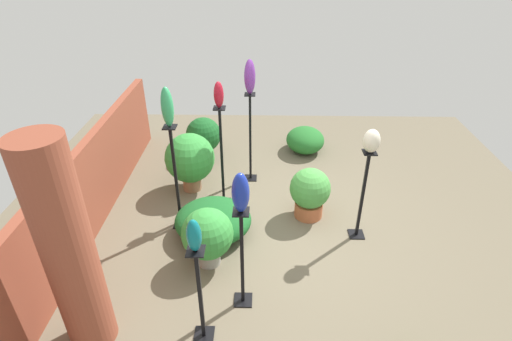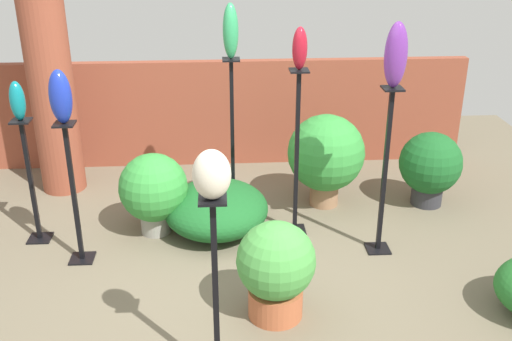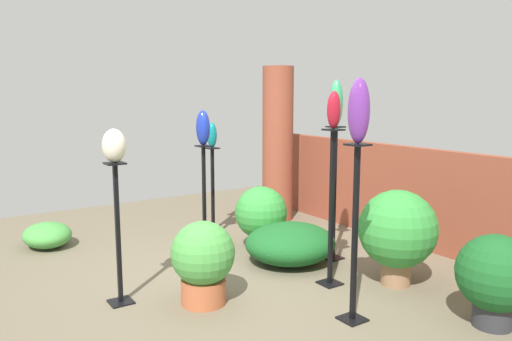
% 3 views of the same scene
% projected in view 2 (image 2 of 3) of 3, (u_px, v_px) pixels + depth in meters
% --- Properties ---
extents(ground_plane, '(8.00, 8.00, 0.00)m').
position_uv_depth(ground_plane, '(224.00, 282.00, 4.77)').
color(ground_plane, '#6B604C').
extents(brick_wall_back, '(5.60, 0.12, 1.21)m').
position_uv_depth(brick_wall_back, '(220.00, 113.00, 6.82)').
color(brick_wall_back, brown).
rests_on(brick_wall_back, ground).
extents(brick_pillar, '(0.44, 0.44, 2.22)m').
position_uv_depth(brick_pillar, '(51.00, 87.00, 5.96)').
color(brick_pillar, brown).
rests_on(brick_pillar, ground).
extents(pedestal_jade, '(0.20, 0.20, 1.49)m').
position_uv_depth(pedestal_jade, '(232.00, 141.00, 5.73)').
color(pedestal_jade, black).
rests_on(pedestal_jade, ground).
extents(pedestal_violet, '(0.20, 0.20, 1.46)m').
position_uv_depth(pedestal_violet, '(384.00, 179.00, 4.97)').
color(pedestal_violet, black).
rests_on(pedestal_violet, ground).
extents(pedestal_cobalt, '(0.20, 0.20, 1.22)m').
position_uv_depth(pedestal_cobalt, '(74.00, 200.00, 4.87)').
color(pedestal_cobalt, black).
rests_on(pedestal_cobalt, ground).
extents(pedestal_teal, '(0.20, 0.20, 1.13)m').
position_uv_depth(pedestal_teal, '(32.00, 187.00, 5.20)').
color(pedestal_teal, black).
rests_on(pedestal_teal, ground).
extents(pedestal_ruby, '(0.20, 0.20, 1.52)m').
position_uv_depth(pedestal_ruby, '(296.00, 161.00, 5.26)').
color(pedestal_ruby, black).
rests_on(pedestal_ruby, ground).
extents(pedestal_ivory, '(0.20, 0.20, 1.26)m').
position_uv_depth(pedestal_ivory, '(216.00, 300.00, 3.59)').
color(pedestal_ivory, black).
rests_on(pedestal_ivory, ground).
extents(art_vase_jade, '(0.14, 0.15, 0.49)m').
position_uv_depth(art_vase_jade, '(231.00, 31.00, 5.31)').
color(art_vase_jade, '#2D9356').
rests_on(art_vase_jade, pedestal_jade).
extents(art_vase_violet, '(0.18, 0.16, 0.51)m').
position_uv_depth(art_vase_violet, '(396.00, 55.00, 4.55)').
color(art_vase_violet, '#6B2D8C').
rests_on(art_vase_violet, pedestal_violet).
extents(art_vase_cobalt, '(0.17, 0.17, 0.42)m').
position_uv_depth(art_vase_cobalt, '(60.00, 97.00, 4.52)').
color(art_vase_cobalt, '#192D9E').
rests_on(art_vase_cobalt, pedestal_cobalt).
extents(art_vase_teal, '(0.12, 0.13, 0.33)m').
position_uv_depth(art_vase_teal, '(17.00, 101.00, 4.88)').
color(art_vase_teal, '#0F727A').
rests_on(art_vase_teal, pedestal_teal).
extents(art_vase_ruby, '(0.13, 0.13, 0.35)m').
position_uv_depth(art_vase_ruby, '(300.00, 48.00, 4.87)').
color(art_vase_ruby, maroon).
rests_on(art_vase_ruby, pedestal_ruby).
extents(art_vase_ivory, '(0.21, 0.20, 0.29)m').
position_uv_depth(art_vase_ivory, '(212.00, 174.00, 3.25)').
color(art_vase_ivory, beige).
rests_on(art_vase_ivory, pedestal_ivory).
extents(potted_plant_mid_left, '(0.76, 0.76, 0.93)m').
position_uv_depth(potted_plant_mid_left, '(326.00, 154.00, 5.83)').
color(potted_plant_mid_left, '#936B4C').
rests_on(potted_plant_mid_left, ground).
extents(potted_plant_back_center, '(0.62, 0.62, 0.76)m').
position_uv_depth(potted_plant_back_center, '(153.00, 189.00, 5.36)').
color(potted_plant_back_center, gray).
rests_on(potted_plant_back_center, ground).
extents(potted_plant_front_left, '(0.57, 0.57, 0.74)m').
position_uv_depth(potted_plant_front_left, '(276.00, 267.00, 4.24)').
color(potted_plant_front_left, '#B25B38').
rests_on(potted_plant_front_left, ground).
extents(potted_plant_front_right, '(0.61, 0.61, 0.75)m').
position_uv_depth(potted_plant_front_right, '(430.00, 165.00, 5.89)').
color(potted_plant_front_right, '#2D2D33').
rests_on(potted_plant_front_right, ground).
extents(foliage_bed_west, '(0.95, 1.01, 0.43)m').
position_uv_depth(foliage_bed_west, '(216.00, 209.00, 5.48)').
color(foliage_bed_west, '#195923').
rests_on(foliage_bed_west, ground).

